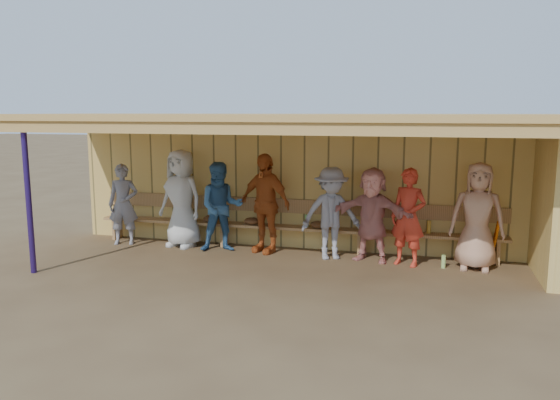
% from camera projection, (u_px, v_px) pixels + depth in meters
% --- Properties ---
extents(ground, '(90.00, 90.00, 0.00)m').
position_uv_depth(ground, '(275.00, 265.00, 9.11)').
color(ground, brown).
rests_on(ground, ground).
extents(player_a, '(0.65, 0.52, 1.55)m').
position_uv_depth(player_a, '(123.00, 204.00, 10.47)').
color(player_a, gray).
rests_on(player_a, ground).
extents(player_b, '(1.02, 0.78, 1.84)m').
position_uv_depth(player_b, '(181.00, 198.00, 10.25)').
color(player_b, silver).
rests_on(player_b, ground).
extents(player_c, '(0.97, 0.87, 1.64)m').
position_uv_depth(player_c, '(221.00, 207.00, 9.94)').
color(player_c, '#356392').
rests_on(player_c, ground).
extents(player_d, '(1.14, 0.80, 1.80)m').
position_uv_depth(player_d, '(265.00, 203.00, 9.84)').
color(player_d, '#BD531E').
rests_on(player_d, ground).
extents(player_e, '(1.18, 0.95, 1.60)m').
position_uv_depth(player_e, '(331.00, 213.00, 9.41)').
color(player_e, gray).
rests_on(player_e, ground).
extents(player_f, '(1.57, 0.81, 1.61)m').
position_uv_depth(player_f, '(372.00, 215.00, 9.27)').
color(player_f, '#DE8A7D').
rests_on(player_f, ground).
extents(player_g, '(0.70, 0.58, 1.63)m').
position_uv_depth(player_g, '(408.00, 217.00, 8.99)').
color(player_g, red).
rests_on(player_g, ground).
extents(player_h, '(0.89, 0.62, 1.75)m').
position_uv_depth(player_h, '(477.00, 216.00, 8.76)').
color(player_h, tan).
rests_on(player_h, ground).
extents(dugout_structure, '(8.80, 3.20, 2.50)m').
position_uv_depth(dugout_structure, '(307.00, 161.00, 9.39)').
color(dugout_structure, '#E1BB60').
rests_on(dugout_structure, ground).
extents(bench, '(7.60, 0.34, 0.93)m').
position_uv_depth(bench, '(291.00, 221.00, 10.09)').
color(bench, '#B1824C').
rests_on(bench, ground).
extents(dugout_equipment, '(5.28, 0.62, 0.80)m').
position_uv_depth(dugout_equipment, '(293.00, 225.00, 9.95)').
color(dugout_equipment, orange).
rests_on(dugout_equipment, ground).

